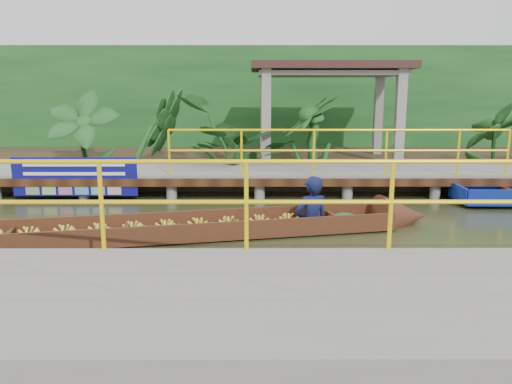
{
  "coord_description": "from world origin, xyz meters",
  "views": [
    {
      "loc": [
        0.89,
        -8.42,
        2.39
      ],
      "look_at": [
        0.92,
        0.5,
        0.6
      ],
      "focal_mm": 35.0,
      "sensor_mm": 36.0,
      "label": 1
    }
  ],
  "objects": [
    {
      "name": "ground",
      "position": [
        0.0,
        0.0,
        0.0
      ],
      "size": [
        80.0,
        80.0,
        0.0
      ],
      "primitive_type": "plane",
      "color": "#32351A",
      "rests_on": "ground"
    },
    {
      "name": "land_strip",
      "position": [
        0.0,
        7.5,
        0.23
      ],
      "size": [
        30.0,
        8.0,
        0.45
      ],
      "primitive_type": "cube",
      "color": "#302518",
      "rests_on": "ground"
    },
    {
      "name": "far_dock",
      "position": [
        0.02,
        3.43,
        0.48
      ],
      "size": [
        16.0,
        2.06,
        1.66
      ],
      "color": "gray",
      "rests_on": "ground"
    },
    {
      "name": "near_dock",
      "position": [
        1.0,
        -4.2,
        0.3
      ],
      "size": [
        18.0,
        2.4,
        1.73
      ],
      "color": "gray",
      "rests_on": "ground"
    },
    {
      "name": "pavilion",
      "position": [
        3.0,
        6.3,
        2.82
      ],
      "size": [
        4.4,
        3.0,
        3.0
      ],
      "color": "gray",
      "rests_on": "ground"
    },
    {
      "name": "foliage_backdrop",
      "position": [
        0.0,
        10.0,
        2.0
      ],
      "size": [
        30.0,
        0.8,
        4.0
      ],
      "primitive_type": "cube",
      "color": "#15431A",
      "rests_on": "ground"
    },
    {
      "name": "vendor_boat",
      "position": [
        0.05,
        -0.26,
        0.26
      ],
      "size": [
        8.97,
        2.72,
        2.14
      ],
      "rotation": [
        0.0,
        0.0,
        0.21
      ],
      "color": "#3D1B10",
      "rests_on": "ground"
    },
    {
      "name": "blue_banner",
      "position": [
        -3.1,
        2.48,
        0.56
      ],
      "size": [
        2.77,
        0.04,
        0.87
      ],
      "color": "#0D0D68",
      "rests_on": "ground"
    },
    {
      "name": "tropical_plants",
      "position": [
        2.25,
        5.3,
        1.21
      ],
      "size": [
        14.21,
        1.21,
        1.52
      ],
      "color": "#15431A",
      "rests_on": "ground"
    }
  ]
}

